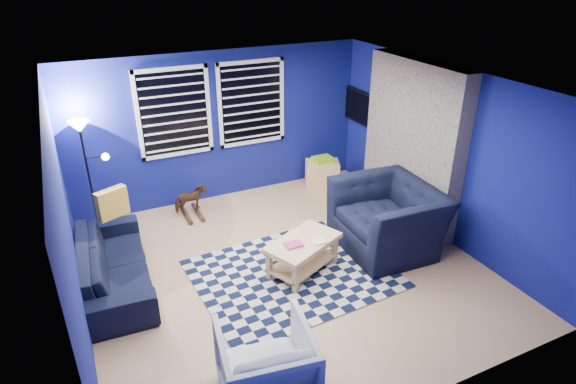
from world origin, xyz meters
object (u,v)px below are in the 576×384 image
object	(u,v)px
armchair_big	(388,218)
cabinet	(322,174)
coffee_table	(303,249)
rocking_horse	(191,200)
armchair_bent	(266,365)
sofa	(113,264)
floor_lamp	(84,142)
tv	(362,108)

from	to	relation	value
armchair_big	cabinet	distance (m)	2.17
coffee_table	rocking_horse	bearing A→B (deg)	113.31
armchair_big	armchair_bent	size ratio (longest dim) A/B	1.65
sofa	armchair_big	xyz separation A→B (m)	(3.66, -0.74, 0.16)
armchair_big	rocking_horse	distance (m)	3.12
armchair_bent	floor_lamp	bearing A→B (deg)	-66.14
rocking_horse	sofa	bearing A→B (deg)	124.85
tv	armchair_big	size ratio (longest dim) A/B	0.70
armchair_bent	coffee_table	distance (m)	2.08
armchair_big	cabinet	xyz separation A→B (m)	(0.15, 2.16, -0.21)
tv	rocking_horse	distance (m)	3.37
cabinet	floor_lamp	bearing A→B (deg)	-160.10
armchair_big	armchair_bent	xyz separation A→B (m)	(-2.61, -1.71, -0.07)
coffee_table	floor_lamp	world-z (taller)	floor_lamp
cabinet	tv	bearing A→B (deg)	19.12
armchair_big	rocking_horse	xyz separation A→B (m)	(-2.30, 2.10, -0.18)
sofa	coffee_table	xyz separation A→B (m)	(2.29, -0.78, 0.04)
tv	floor_lamp	distance (m)	4.58
armchair_bent	rocking_horse	distance (m)	3.83
tv	rocking_horse	bearing A→B (deg)	-179.82
armchair_bent	cabinet	xyz separation A→B (m)	(2.76, 3.87, -0.14)
armchair_big	rocking_horse	size ratio (longest dim) A/B	2.78
sofa	armchair_big	world-z (taller)	armchair_big
tv	armchair_bent	size ratio (longest dim) A/B	1.15
rocking_horse	floor_lamp	distance (m)	1.81
sofa	armchair_bent	xyz separation A→B (m)	(1.05, -2.45, 0.09)
tv	coffee_table	world-z (taller)	tv
tv	coffee_table	distance (m)	3.29
floor_lamp	cabinet	bearing A→B (deg)	-2.88
armchair_big	sofa	bearing A→B (deg)	-99.06
coffee_table	cabinet	distance (m)	2.68
cabinet	floor_lamp	xyz separation A→B (m)	(-3.84, 0.19, 1.16)
tv	coffee_table	xyz separation A→B (m)	(-2.25, -2.16, -1.06)
rocking_horse	coffee_table	size ratio (longest dim) A/B	0.45
armchair_big	rocking_horse	bearing A→B (deg)	-130.11
armchair_bent	cabinet	distance (m)	4.75
coffee_table	floor_lamp	distance (m)	3.50
cabinet	rocking_horse	bearing A→B (deg)	-155.89
rocking_horse	coffee_table	distance (m)	2.34
sofa	tv	bearing A→B (deg)	-69.93
sofa	rocking_horse	xyz separation A→B (m)	(1.37, 1.36, -0.02)
tv	floor_lamp	bearing A→B (deg)	177.00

